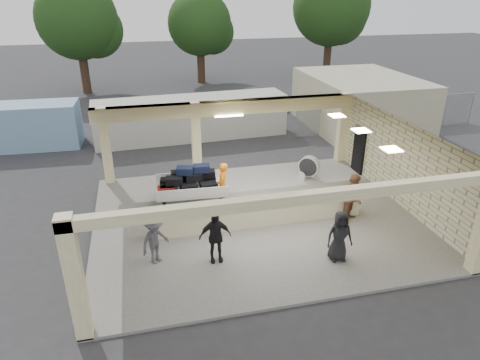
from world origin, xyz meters
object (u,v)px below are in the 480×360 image
object	(u,v)px
passenger_b	(215,237)
luggage_cart	(189,184)
car_white_a	(339,103)
car_dark	(259,99)
passenger_a	(354,198)
passenger_d	(339,236)
baggage_counter	(258,213)
container_white	(192,118)
car_white_b	(340,101)
passenger_c	(155,240)
drum_fan	(309,166)
baggage_handler	(223,185)

from	to	relation	value
passenger_b	luggage_cart	bearing A→B (deg)	93.31
car_white_a	car_dark	size ratio (longest dim) A/B	1.35
passenger_b	passenger_a	bearing A→B (deg)	13.52
passenger_d	car_dark	size ratio (longest dim) A/B	0.42
baggage_counter	container_white	bearing A→B (deg)	95.13
passenger_b	car_white_b	xyz separation A→B (m)	(12.29, 16.60, -0.34)
passenger_a	baggage_counter	bearing A→B (deg)	132.93
passenger_b	passenger_c	world-z (taller)	passenger_b
drum_fan	passenger_b	size ratio (longest dim) A/B	0.60
baggage_counter	car_dark	bearing A→B (deg)	74.16
luggage_cart	passenger_b	world-z (taller)	passenger_b
baggage_counter	luggage_cart	xyz separation A→B (m)	(-2.25, 2.23, 0.39)
drum_fan	passenger_c	bearing A→B (deg)	-101.68
passenger_b	container_white	bearing A→B (deg)	84.92
passenger_a	passenger_d	size ratio (longest dim) A/B	1.08
passenger_a	car_white_a	distance (m)	15.37
car_white_b	drum_fan	bearing A→B (deg)	172.52
baggage_handler	passenger_c	xyz separation A→B (m)	(-2.85, -3.30, -0.11)
car_dark	container_white	distance (m)	7.95
passenger_c	passenger_d	world-z (taller)	passenger_d
passenger_c	car_white_b	size ratio (longest dim) A/B	0.40
luggage_cart	passenger_c	bearing A→B (deg)	-109.31
baggage_counter	car_white_a	world-z (taller)	car_white_a
baggage_handler	passenger_b	bearing A→B (deg)	2.25
car_white_a	container_white	bearing A→B (deg)	114.70
passenger_c	car_white_b	bearing A→B (deg)	10.14
luggage_cart	passenger_a	world-z (taller)	passenger_a
passenger_a	car_dark	size ratio (longest dim) A/B	0.46
baggage_counter	car_dark	distance (m)	17.09
luggage_cart	baggage_handler	world-z (taller)	baggage_handler
luggage_cart	passenger_c	distance (m)	4.08
passenger_b	car_white_b	world-z (taller)	passenger_b
luggage_cart	baggage_handler	xyz separation A→B (m)	(1.27, -0.46, 0.04)
passenger_c	car_white_a	distance (m)	20.27
car_white_a	car_dark	xyz separation A→B (m)	(-5.01, 2.85, -0.11)
baggage_handler	passenger_a	xyz separation A→B (m)	(4.53, -2.27, 0.02)
passenger_d	passenger_c	bearing A→B (deg)	171.82
baggage_handler	passenger_a	distance (m)	5.07
passenger_d	car_white_a	distance (m)	18.09
car_dark	passenger_a	bearing A→B (deg)	-150.50
passenger_c	drum_fan	bearing A→B (deg)	-3.91
car_white_a	baggage_counter	bearing A→B (deg)	154.93
passenger_c	car_dark	distance (m)	19.88
car_dark	container_white	world-z (taller)	container_white
passenger_c	container_white	world-z (taller)	container_white
drum_fan	passenger_c	distance (m)	8.84
car_white_a	car_dark	world-z (taller)	car_white_a
baggage_handler	container_white	xyz separation A→B (m)	(0.00, 9.10, 0.18)
baggage_handler	passenger_d	size ratio (longest dim) A/B	1.07
baggage_counter	passenger_b	xyz separation A→B (m)	(-1.96, -1.89, 0.40)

